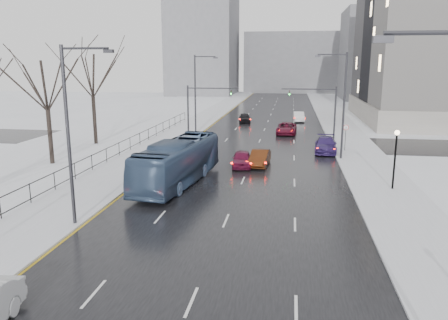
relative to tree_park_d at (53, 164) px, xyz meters
The scene contains 25 objects.
road 31.51m from the tree_park_d, 55.60° to the left, with size 16.00×150.00×0.04m, color black.
cross_road 22.65m from the tree_park_d, 38.19° to the left, with size 130.00×10.00×0.04m, color black.
sidewalk_left 27.01m from the tree_park_d, 74.32° to the left, with size 5.00×150.00×0.16m, color silver.
sidewalk_right 38.43m from the tree_park_d, 42.57° to the left, with size 5.00×150.00×0.16m, color silver.
park_strip 26.09m from the tree_park_d, 94.84° to the left, with size 14.00×150.00×0.12m, color white.
tree_park_d is the anchor object (origin of this frame).
tree_park_e 10.01m from the tree_park_d, 92.29° to the left, with size 9.45×9.45×13.50m, color black, non-canonical shape.
iron_fence 6.31m from the tree_park_d, 39.81° to the right, with size 0.06×70.00×1.30m.
streetlight_r_mid 27.24m from the tree_park_d, 13.01° to the left, with size 2.95×0.25×10.00m.
streetlight_l_near 17.90m from the tree_park_d, 55.47° to the right, with size 2.95×0.25×10.00m.
streetlight_l_far 21.17m from the tree_park_d, 61.85° to the left, with size 2.95×0.25×10.00m.
lamppost_r_mid 29.23m from the tree_park_d, ahead, with size 0.36×0.36×4.28m.
mast_signal_right 29.05m from the tree_park_d, 29.12° to the left, with size 6.10×0.33×6.50m.
mast_signal_left 17.96m from the tree_park_d, 53.20° to the left, with size 6.10×0.33×6.50m.
no_uturn_sign 28.88m from the tree_park_d, 20.32° to the left, with size 0.60×0.06×2.70m.
bldg_far_right 93.70m from the tree_park_d, 60.51° to the left, with size 24.00×20.00×22.00m, color slate.
bldg_far_left 92.17m from the tree_park_d, 92.64° to the left, with size 18.00×22.00×28.00m, color slate.
bldg_far_center 108.59m from the tree_park_d, 78.38° to the left, with size 30.00×18.00×18.00m, color slate.
bus 13.86m from the tree_park_d, 19.06° to the right, with size 2.82×12.05×3.36m, color #3A5070.
sedan_center_near 17.27m from the tree_park_d, ahead, with size 1.65×4.10×1.40m, color maroon.
sedan_right_near 18.88m from the tree_park_d, ahead, with size 1.50×4.29×1.41m, color #4A200C.
sedan_right_cross 29.30m from the tree_park_d, 44.63° to the left, with size 2.44×5.28×1.47m, color #5C0F26.
sedan_right_far 26.71m from the tree_park_d, 20.53° to the left, with size 2.16×5.32×1.54m, color navy.
sedan_center_far 33.99m from the tree_park_d, 65.11° to the left, with size 1.70×4.23×1.44m, color black.
sedan_right_distant 40.23m from the tree_park_d, 55.88° to the left, with size 1.59×4.55×1.50m, color white.
Camera 1 is at (3.57, -1.88, 9.08)m, focal length 35.00 mm.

